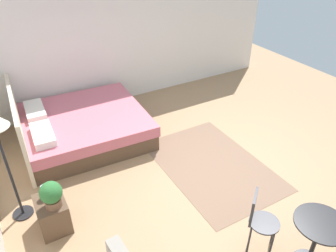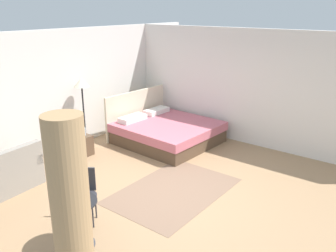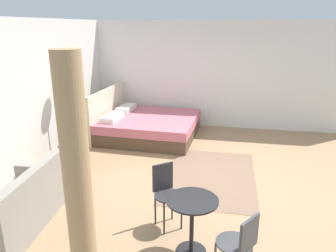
# 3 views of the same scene
# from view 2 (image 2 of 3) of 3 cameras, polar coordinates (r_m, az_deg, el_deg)

# --- Properties ---
(ground_plane) EXTENTS (9.39, 9.74, 0.02)m
(ground_plane) POSITION_cam_2_polar(r_m,az_deg,el_deg) (6.36, 0.62, -11.17)
(ground_plane) COLOR #9E7A56
(wall_back) EXTENTS (9.39, 0.12, 2.70)m
(wall_back) POSITION_cam_2_polar(r_m,az_deg,el_deg) (8.22, -18.49, 4.99)
(wall_back) COLOR silver
(wall_back) RESTS_ON ground
(wall_right) EXTENTS (0.12, 6.74, 2.70)m
(wall_right) POSITION_cam_2_polar(r_m,az_deg,el_deg) (8.49, 13.88, 5.82)
(wall_right) COLOR silver
(wall_right) RESTS_ON ground
(area_rug) EXTENTS (2.30, 1.55, 0.01)m
(area_rug) POSITION_cam_2_polar(r_m,az_deg,el_deg) (6.50, 0.89, -10.31)
(area_rug) COLOR #7F604C
(area_rug) RESTS_ON ground
(bed) EXTENTS (2.12, 2.27, 1.12)m
(bed) POSITION_cam_2_polar(r_m,az_deg,el_deg) (8.66, -0.43, -0.77)
(bed) COLOR brown
(bed) RESTS_ON ground
(nightstand) EXTENTS (0.49, 0.37, 0.45)m
(nightstand) POSITION_cam_2_polar(r_m,az_deg,el_deg) (8.09, -13.91, -3.17)
(nightstand) COLOR brown
(nightstand) RESTS_ON ground
(potted_plant) EXTENTS (0.28, 0.28, 0.37)m
(potted_plant) POSITION_cam_2_polar(r_m,az_deg,el_deg) (7.86, -14.53, -0.57)
(potted_plant) COLOR brown
(potted_plant) RESTS_ON nightstand
(vase) EXTENTS (0.11, 0.11, 0.17)m
(vase) POSITION_cam_2_polar(r_m,az_deg,el_deg) (8.05, -13.42, -0.87)
(vase) COLOR silver
(vase) RESTS_ON nightstand
(floor_lamp) EXTENTS (0.35, 0.35, 1.64)m
(floor_lamp) POSITION_cam_2_polar(r_m,az_deg,el_deg) (8.27, -13.63, 5.91)
(floor_lamp) COLOR black
(floor_lamp) RESTS_ON ground
(balcony_table) EXTENTS (0.60, 0.60, 0.70)m
(balcony_table) POSITION_cam_2_polar(r_m,az_deg,el_deg) (5.07, -14.54, -13.76)
(balcony_table) COLOR black
(balcony_table) RESTS_ON ground
(cafe_chair_near_window) EXTENTS (0.52, 0.52, 0.80)m
(cafe_chair_near_window) POSITION_cam_2_polar(r_m,az_deg,el_deg) (4.52, -13.96, -17.95)
(cafe_chair_near_window) COLOR #3F3F44
(cafe_chair_near_window) RESTS_ON ground
(cafe_chair_near_couch) EXTENTS (0.51, 0.51, 0.85)m
(cafe_chair_near_couch) POSITION_cam_2_polar(r_m,az_deg,el_deg) (5.59, -13.10, -9.93)
(cafe_chair_near_couch) COLOR #2D2D33
(cafe_chair_near_couch) RESTS_ON ground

